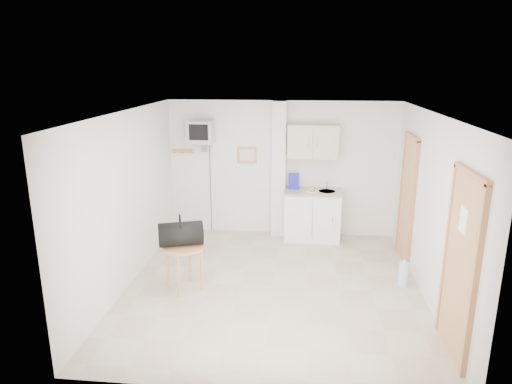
# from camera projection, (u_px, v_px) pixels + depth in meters

# --- Properties ---
(ground) EXTENTS (4.50, 4.50, 0.00)m
(ground) POSITION_uv_depth(u_px,v_px,m) (273.00, 286.00, 6.63)
(ground) COLOR #BBAB97
(ground) RESTS_ON ground
(room_envelope) EXTENTS (4.24, 4.54, 2.55)m
(room_envelope) POSITION_uv_depth(u_px,v_px,m) (292.00, 183.00, 6.28)
(room_envelope) COLOR white
(room_envelope) RESTS_ON ground
(kitchenette) EXTENTS (1.03, 0.58, 2.10)m
(kitchenette) POSITION_uv_depth(u_px,v_px,m) (312.00, 196.00, 8.28)
(kitchenette) COLOR white
(kitchenette) RESTS_ON ground
(crt_television) EXTENTS (0.44, 0.45, 2.15)m
(crt_television) POSITION_uv_depth(u_px,v_px,m) (201.00, 133.00, 8.19)
(crt_television) COLOR slate
(crt_television) RESTS_ON ground
(round_table) EXTENTS (0.58, 0.58, 0.66)m
(round_table) POSITION_uv_depth(u_px,v_px,m) (184.00, 252.00, 6.41)
(round_table) COLOR #BA7C4A
(round_table) RESTS_ON ground
(duffel_bag) EXTENTS (0.69, 0.52, 0.45)m
(duffel_bag) POSITION_uv_depth(u_px,v_px,m) (181.00, 234.00, 6.37)
(duffel_bag) COLOR black
(duffel_bag) RESTS_ON round_table
(water_bottle) EXTENTS (0.14, 0.14, 0.41)m
(water_bottle) POSITION_uv_depth(u_px,v_px,m) (403.00, 274.00, 6.60)
(water_bottle) COLOR #B7E4F6
(water_bottle) RESTS_ON ground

